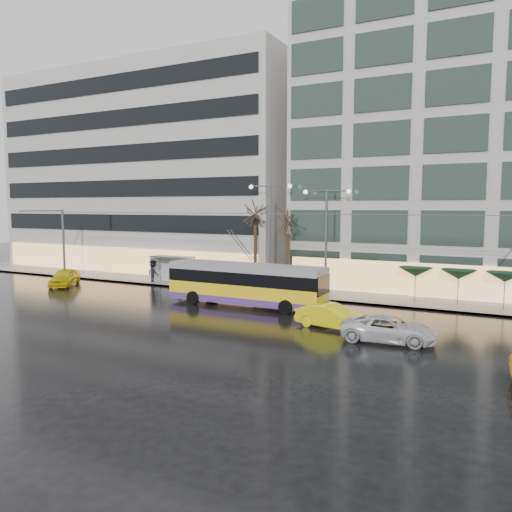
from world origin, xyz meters
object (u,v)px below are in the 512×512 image
Objects in this scene: bus_shelter at (170,263)px; street_lamp_near at (270,222)px; trolleybus at (246,286)px; taxi_a at (65,277)px.

bus_shelter is 11.14m from street_lamp_near.
bus_shelter is at bearing -179.37° from street_lamp_near.
trolleybus is 19.36m from taxi_a.
trolleybus reaches higher than taxi_a.
street_lamp_near is (10.38, 0.11, 4.03)m from bus_shelter.
bus_shelter is 0.89× the size of taxi_a.
bus_shelter is at bearing 3.70° from taxi_a.
trolleybus reaches higher than bus_shelter.
bus_shelter is (-11.37, 6.09, 0.43)m from trolleybus.
trolleybus is 2.60× the size of taxi_a.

